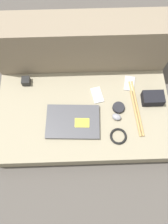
# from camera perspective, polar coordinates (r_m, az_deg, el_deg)

# --- Properties ---
(ground_plane) EXTENTS (8.00, 8.00, 0.00)m
(ground_plane) POSITION_cam_1_polar(r_m,az_deg,el_deg) (1.53, 0.00, -2.18)
(ground_plane) COLOR #4C4742
(couch_seat) EXTENTS (1.13, 0.61, 0.13)m
(couch_seat) POSITION_cam_1_polar(r_m,az_deg,el_deg) (1.47, 0.00, -1.28)
(couch_seat) COLOR gray
(couch_seat) RESTS_ON ground_plane
(couch_backrest) EXTENTS (1.13, 0.20, 0.50)m
(couch_backrest) POSITION_cam_1_polar(r_m,az_deg,el_deg) (1.51, -0.52, 15.82)
(couch_backrest) COLOR #7F705B
(couch_backrest) RESTS_ON ground_plane
(laptop) EXTENTS (0.34, 0.24, 0.03)m
(laptop) POSITION_cam_1_polar(r_m,az_deg,el_deg) (1.38, -2.91, -2.53)
(laptop) COLOR #47474C
(laptop) RESTS_ON couch_seat
(computer_mouse) EXTENTS (0.07, 0.06, 0.03)m
(computer_mouse) POSITION_cam_1_polar(r_m,az_deg,el_deg) (1.40, 8.51, -1.28)
(computer_mouse) COLOR gray
(computer_mouse) RESTS_ON couch_seat
(speaker_puck) EXTENTS (0.08, 0.08, 0.02)m
(speaker_puck) POSITION_cam_1_polar(r_m,az_deg,el_deg) (1.43, 9.02, 1.16)
(speaker_puck) COLOR black
(speaker_puck) RESTS_ON couch_seat
(phone_silver) EXTENTS (0.09, 0.12, 0.01)m
(phone_silver) POSITION_cam_1_polar(r_m,az_deg,el_deg) (1.46, 3.45, 4.44)
(phone_silver) COLOR silver
(phone_silver) RESTS_ON couch_seat
(phone_black) EXTENTS (0.09, 0.12, 0.01)m
(phone_black) POSITION_cam_1_polar(r_m,az_deg,el_deg) (1.53, 11.77, 7.30)
(phone_black) COLOR #B7B7BC
(phone_black) RESTS_ON couch_seat
(camera_pouch) EXTENTS (0.14, 0.09, 0.06)m
(camera_pouch) POSITION_cam_1_polar(r_m,az_deg,el_deg) (1.49, 17.53, 3.46)
(camera_pouch) COLOR black
(camera_pouch) RESTS_ON couch_seat
(charger_brick) EXTENTS (0.05, 0.06, 0.04)m
(charger_brick) POSITION_cam_1_polar(r_m,az_deg,el_deg) (1.54, -14.91, 7.82)
(charger_brick) COLOR black
(charger_brick) RESTS_ON couch_seat
(cable_coil) EXTENTS (0.11, 0.11, 0.01)m
(cable_coil) POSITION_cam_1_polar(r_m,az_deg,el_deg) (1.37, 8.97, -6.26)
(cable_coil) COLOR black
(cable_coil) RESTS_ON couch_seat
(drumstick_pair) EXTENTS (0.06, 0.39, 0.01)m
(drumstick_pair) POSITION_cam_1_polar(r_m,az_deg,el_deg) (1.45, 13.40, 1.11)
(drumstick_pair) COLOR tan
(drumstick_pair) RESTS_ON couch_seat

